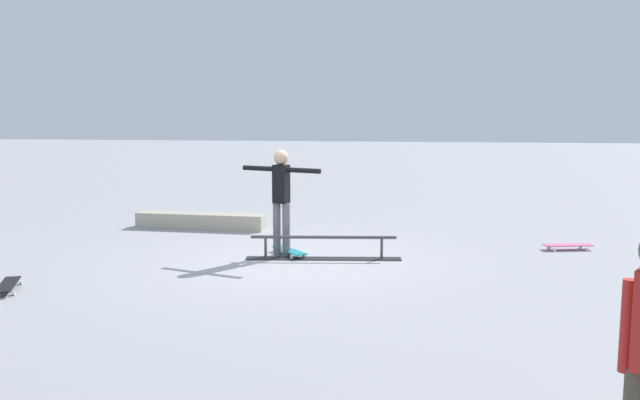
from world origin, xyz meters
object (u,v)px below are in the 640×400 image
(skateboard_main, at_px, (289,251))
(loose_skateboard_pink, at_px, (568,245))
(grind_rail, at_px, (324,249))
(skate_ledge, at_px, (200,221))
(loose_skateboard_black, at_px, (8,285))
(skater_main, at_px, (281,195))

(skateboard_main, height_order, loose_skateboard_pink, same)
(loose_skateboard_pink, bearing_deg, grind_rail, -174.91)
(skateboard_main, bearing_deg, loose_skateboard_pink, 62.40)
(skate_ledge, xyz_separation_m, skateboard_main, (-2.04, 2.11, -0.07))
(skateboard_main, bearing_deg, loose_skateboard_black, -92.43)
(skate_ledge, height_order, loose_skateboard_black, skate_ledge)
(skateboard_main, relative_size, loose_skateboard_black, 0.91)
(skater_main, distance_m, loose_skateboard_pink, 4.80)
(skate_ledge, distance_m, loose_skateboard_black, 4.75)
(skater_main, xyz_separation_m, loose_skateboard_pink, (-4.62, -0.96, -0.90))
(skate_ledge, distance_m, loose_skateboard_pink, 6.67)
(skater_main, bearing_deg, grind_rail, 6.83)
(grind_rail, distance_m, loose_skateboard_pink, 4.09)
(grind_rail, bearing_deg, skater_main, -17.38)
(skate_ledge, bearing_deg, skateboard_main, 134.07)
(grind_rail, relative_size, loose_skateboard_pink, 2.95)
(skater_main, distance_m, loose_skateboard_black, 4.12)
(skateboard_main, distance_m, loose_skateboard_pink, 4.60)
(skateboard_main, bearing_deg, skate_ledge, -174.86)
(grind_rail, bearing_deg, skate_ledge, -46.49)
(loose_skateboard_pink, bearing_deg, skater_main, -178.94)
(loose_skateboard_pink, bearing_deg, skateboard_main, -179.39)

